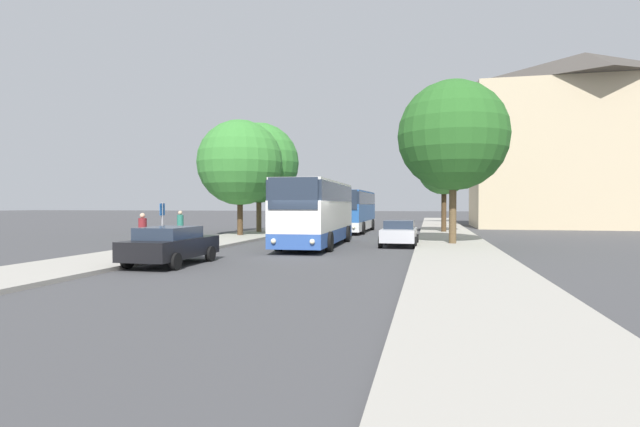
{
  "coord_description": "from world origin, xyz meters",
  "views": [
    {
      "loc": [
        5.65,
        -22.49,
        2.32
      ],
      "look_at": [
        -0.94,
        7.75,
        1.75
      ],
      "focal_mm": 28.0,
      "sensor_mm": 36.0,
      "label": 1
    }
  ],
  "objects_px": {
    "bus_front": "(316,212)",
    "parked_car_left_curb": "(171,245)",
    "pedestrian_waiting_far": "(143,233)",
    "tree_right_mid": "(453,136)",
    "bus_middle": "(353,210)",
    "tree_right_near": "(444,169)",
    "tree_left_far": "(259,163)",
    "parked_car_right_near": "(399,233)",
    "tree_left_near": "(240,163)",
    "pedestrian_waiting_near": "(180,226)",
    "bus_stop_sign": "(162,219)"
  },
  "relations": [
    {
      "from": "bus_front",
      "to": "bus_middle",
      "type": "distance_m",
      "value": 14.34
    },
    {
      "from": "parked_car_left_curb",
      "to": "tree_right_mid",
      "type": "distance_m",
      "value": 16.63
    },
    {
      "from": "bus_middle",
      "to": "tree_left_near",
      "type": "distance_m",
      "value": 11.14
    },
    {
      "from": "bus_stop_sign",
      "to": "pedestrian_waiting_near",
      "type": "height_order",
      "value": "bus_stop_sign"
    },
    {
      "from": "tree_left_near",
      "to": "tree_right_near",
      "type": "height_order",
      "value": "tree_left_near"
    },
    {
      "from": "bus_front",
      "to": "tree_right_near",
      "type": "relative_size",
      "value": 1.56
    },
    {
      "from": "parked_car_right_near",
      "to": "pedestrian_waiting_far",
      "type": "relative_size",
      "value": 2.25
    },
    {
      "from": "parked_car_right_near",
      "to": "tree_right_near",
      "type": "height_order",
      "value": "tree_right_near"
    },
    {
      "from": "pedestrian_waiting_far",
      "to": "tree_right_mid",
      "type": "bearing_deg",
      "value": -59.97
    },
    {
      "from": "bus_middle",
      "to": "tree_right_near",
      "type": "xyz_separation_m",
      "value": [
        7.35,
        -0.45,
        3.35
      ]
    },
    {
      "from": "bus_front",
      "to": "tree_right_mid",
      "type": "bearing_deg",
      "value": 11.36
    },
    {
      "from": "bus_front",
      "to": "tree_left_far",
      "type": "bearing_deg",
      "value": 122.46
    },
    {
      "from": "parked_car_left_curb",
      "to": "tree_right_mid",
      "type": "xyz_separation_m",
      "value": [
        10.93,
        11.34,
        5.36
      ]
    },
    {
      "from": "parked_car_left_curb",
      "to": "tree_left_near",
      "type": "height_order",
      "value": "tree_left_near"
    },
    {
      "from": "tree_right_near",
      "to": "tree_right_mid",
      "type": "bearing_deg",
      "value": -89.42
    },
    {
      "from": "parked_car_right_near",
      "to": "pedestrian_waiting_far",
      "type": "xyz_separation_m",
      "value": [
        -10.92,
        -7.71,
        0.3
      ]
    },
    {
      "from": "tree_left_far",
      "to": "tree_right_near",
      "type": "xyz_separation_m",
      "value": [
        14.28,
        3.5,
        -0.41
      ]
    },
    {
      "from": "pedestrian_waiting_near",
      "to": "tree_left_near",
      "type": "relative_size",
      "value": 0.22
    },
    {
      "from": "bus_stop_sign",
      "to": "tree_left_far",
      "type": "height_order",
      "value": "tree_left_far"
    },
    {
      "from": "tree_left_near",
      "to": "tree_right_mid",
      "type": "height_order",
      "value": "tree_right_mid"
    },
    {
      "from": "bus_middle",
      "to": "pedestrian_waiting_near",
      "type": "relative_size",
      "value": 6.13
    },
    {
      "from": "bus_middle",
      "to": "parked_car_right_near",
      "type": "height_order",
      "value": "bus_middle"
    },
    {
      "from": "bus_front",
      "to": "pedestrian_waiting_far",
      "type": "bearing_deg",
      "value": -134.29
    },
    {
      "from": "pedestrian_waiting_far",
      "to": "tree_right_near",
      "type": "xyz_separation_m",
      "value": [
        13.69,
        20.82,
        4.12
      ]
    },
    {
      "from": "tree_left_far",
      "to": "pedestrian_waiting_near",
      "type": "bearing_deg",
      "value": -93.48
    },
    {
      "from": "parked_car_left_curb",
      "to": "tree_left_far",
      "type": "relative_size",
      "value": 0.53
    },
    {
      "from": "parked_car_left_curb",
      "to": "tree_right_near",
      "type": "height_order",
      "value": "tree_right_near"
    },
    {
      "from": "pedestrian_waiting_near",
      "to": "tree_right_near",
      "type": "height_order",
      "value": "tree_right_near"
    },
    {
      "from": "bus_middle",
      "to": "tree_right_mid",
      "type": "height_order",
      "value": "tree_right_mid"
    },
    {
      "from": "bus_front",
      "to": "pedestrian_waiting_far",
      "type": "relative_size",
      "value": 6.25
    },
    {
      "from": "parked_car_left_curb",
      "to": "tree_left_far",
      "type": "height_order",
      "value": "tree_left_far"
    },
    {
      "from": "tree_right_mid",
      "to": "tree_left_far",
      "type": "bearing_deg",
      "value": 148.86
    },
    {
      "from": "bus_front",
      "to": "parked_car_left_curb",
      "type": "xyz_separation_m",
      "value": [
        -3.52,
        -9.65,
        -1.12
      ]
    },
    {
      "from": "pedestrian_waiting_far",
      "to": "tree_right_near",
      "type": "height_order",
      "value": "tree_right_near"
    },
    {
      "from": "tree_left_near",
      "to": "tree_right_mid",
      "type": "distance_m",
      "value": 15.14
    },
    {
      "from": "bus_middle",
      "to": "pedestrian_waiting_far",
      "type": "relative_size",
      "value": 6.22
    },
    {
      "from": "tree_left_near",
      "to": "bus_middle",
      "type": "bearing_deg",
      "value": 49.23
    },
    {
      "from": "pedestrian_waiting_near",
      "to": "tree_right_near",
      "type": "relative_size",
      "value": 0.25
    },
    {
      "from": "parked_car_right_near",
      "to": "bus_stop_sign",
      "type": "distance_m",
      "value": 12.55
    },
    {
      "from": "pedestrian_waiting_far",
      "to": "tree_right_near",
      "type": "distance_m",
      "value": 25.26
    },
    {
      "from": "bus_front",
      "to": "parked_car_right_near",
      "type": "xyz_separation_m",
      "value": [
        4.51,
        0.78,
        -1.14
      ]
    },
    {
      "from": "pedestrian_waiting_far",
      "to": "tree_right_mid",
      "type": "relative_size",
      "value": 0.2
    },
    {
      "from": "parked_car_right_near",
      "to": "tree_right_mid",
      "type": "relative_size",
      "value": 0.44
    },
    {
      "from": "tree_left_far",
      "to": "parked_car_left_curb",
      "type": "bearing_deg",
      "value": -80.16
    },
    {
      "from": "bus_middle",
      "to": "bus_stop_sign",
      "type": "xyz_separation_m",
      "value": [
        -6.81,
        -18.77,
        -0.25
      ]
    },
    {
      "from": "bus_front",
      "to": "tree_right_near",
      "type": "height_order",
      "value": "tree_right_near"
    },
    {
      "from": "pedestrian_waiting_near",
      "to": "bus_stop_sign",
      "type": "bearing_deg",
      "value": -170.71
    },
    {
      "from": "tree_left_far",
      "to": "tree_right_near",
      "type": "bearing_deg",
      "value": 13.75
    },
    {
      "from": "parked_car_left_curb",
      "to": "tree_left_near",
      "type": "bearing_deg",
      "value": 102.87
    },
    {
      "from": "pedestrian_waiting_far",
      "to": "parked_car_right_near",
      "type": "bearing_deg",
      "value": -56.71
    }
  ]
}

